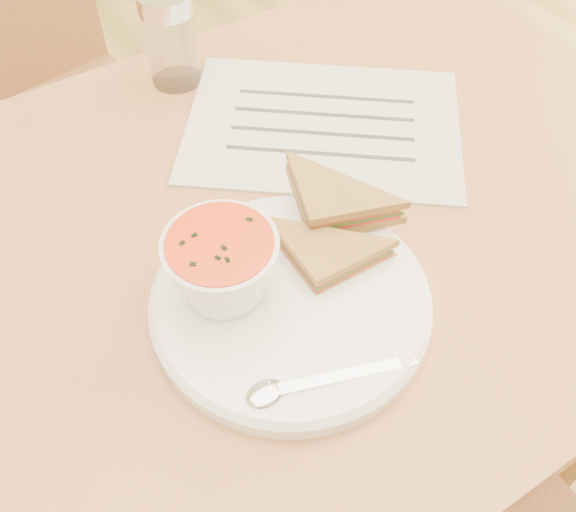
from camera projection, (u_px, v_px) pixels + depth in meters
floor at (281, 473)px, 1.26m from camera, size 5.00×6.00×0.01m
dining_table at (278, 384)px, 0.97m from camera, size 1.00×0.70×0.75m
chair_far at (61, 138)px, 1.18m from camera, size 0.48×0.48×0.94m
plate at (290, 303)px, 0.60m from camera, size 0.32×0.32×0.02m
soup_bowl at (223, 269)px, 0.57m from camera, size 0.13×0.13×0.07m
sandwich_half_a at (316, 291)px, 0.58m from camera, size 0.09×0.09×0.03m
sandwich_half_b at (310, 231)px, 0.61m from camera, size 0.13×0.13×0.03m
spoon at (325, 380)px, 0.53m from camera, size 0.18×0.09×0.01m
paper_menu at (323, 125)px, 0.77m from camera, size 0.40×0.39×0.00m
condiment_shaker at (171, 38)px, 0.78m from camera, size 0.08×0.08×0.12m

